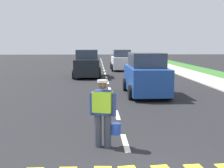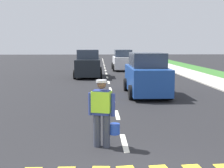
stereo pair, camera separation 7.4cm
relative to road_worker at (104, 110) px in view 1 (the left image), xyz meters
The scene contains 6 objects.
ground_plane 18.59m from the road_worker, 88.28° to the left, with size 96.00×96.00×0.00m, color black.
lane_center_line 22.78m from the road_worker, 88.60° to the left, with size 0.14×46.40×0.01m.
road_worker is the anchor object (origin of this frame).
car_oncoming_second 15.69m from the road_worker, 93.30° to the left, with size 2.09×4.15×2.11m.
car_outgoing_far 21.80m from the road_worker, 84.03° to the left, with size 2.07×4.33×2.01m.
car_outgoing_ahead 7.80m from the road_worker, 72.93° to the left, with size 2.03×4.26×2.11m.
Camera 1 is at (-0.72, -4.50, 2.52)m, focal length 46.80 mm.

